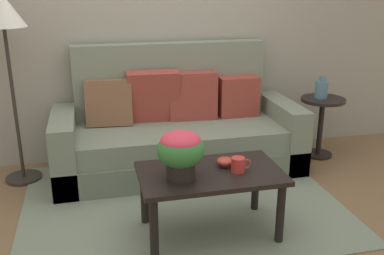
{
  "coord_description": "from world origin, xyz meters",
  "views": [
    {
      "loc": [
        -0.64,
        -2.92,
        1.69
      ],
      "look_at": [
        0.11,
        0.23,
        0.6
      ],
      "focal_mm": 41.33,
      "sensor_mm": 36.0,
      "label": 1
    }
  ],
  "objects_px": {
    "couch": "(177,132)",
    "coffee_table": "(210,181)",
    "potted_plant": "(181,150)",
    "side_table": "(321,116)",
    "table_vase": "(321,89)",
    "coffee_mug": "(238,165)",
    "snack_bowl": "(225,161)",
    "floor_lamp": "(4,25)"
  },
  "relations": [
    {
      "from": "couch",
      "to": "coffee_table",
      "type": "height_order",
      "value": "couch"
    },
    {
      "from": "potted_plant",
      "to": "side_table",
      "type": "bearing_deg",
      "value": 35.31
    },
    {
      "from": "couch",
      "to": "table_vase",
      "type": "xyz_separation_m",
      "value": [
        1.41,
        -0.03,
        0.33
      ]
    },
    {
      "from": "coffee_table",
      "to": "potted_plant",
      "type": "bearing_deg",
      "value": -164.74
    },
    {
      "from": "coffee_table",
      "to": "potted_plant",
      "type": "xyz_separation_m",
      "value": [
        -0.21,
        -0.06,
        0.27
      ]
    },
    {
      "from": "potted_plant",
      "to": "table_vase",
      "type": "distance_m",
      "value": 2.02
    },
    {
      "from": "coffee_mug",
      "to": "snack_bowl",
      "type": "bearing_deg",
      "value": 117.68
    },
    {
      "from": "coffee_table",
      "to": "floor_lamp",
      "type": "bearing_deg",
      "value": 138.58
    },
    {
      "from": "floor_lamp",
      "to": "potted_plant",
      "type": "bearing_deg",
      "value": -47.62
    },
    {
      "from": "couch",
      "to": "coffee_mug",
      "type": "height_order",
      "value": "couch"
    },
    {
      "from": "coffee_table",
      "to": "floor_lamp",
      "type": "relative_size",
      "value": 0.6
    },
    {
      "from": "couch",
      "to": "table_vase",
      "type": "bearing_deg",
      "value": -1.19
    },
    {
      "from": "snack_bowl",
      "to": "couch",
      "type": "bearing_deg",
      "value": 95.96
    },
    {
      "from": "side_table",
      "to": "table_vase",
      "type": "distance_m",
      "value": 0.27
    },
    {
      "from": "coffee_mug",
      "to": "table_vase",
      "type": "distance_m",
      "value": 1.72
    },
    {
      "from": "floor_lamp",
      "to": "potted_plant",
      "type": "xyz_separation_m",
      "value": [
        1.16,
        -1.27,
        -0.68
      ]
    },
    {
      "from": "coffee_table",
      "to": "potted_plant",
      "type": "distance_m",
      "value": 0.35
    },
    {
      "from": "couch",
      "to": "coffee_table",
      "type": "bearing_deg",
      "value": -90.42
    },
    {
      "from": "snack_bowl",
      "to": "coffee_mug",
      "type": "bearing_deg",
      "value": -62.32
    },
    {
      "from": "coffee_table",
      "to": "table_vase",
      "type": "bearing_deg",
      "value": 38.49
    },
    {
      "from": "couch",
      "to": "coffee_mug",
      "type": "bearing_deg",
      "value": -81.89
    },
    {
      "from": "couch",
      "to": "snack_bowl",
      "type": "bearing_deg",
      "value": -84.04
    },
    {
      "from": "couch",
      "to": "side_table",
      "type": "height_order",
      "value": "couch"
    },
    {
      "from": "coffee_table",
      "to": "side_table",
      "type": "distance_m",
      "value": 1.82
    },
    {
      "from": "side_table",
      "to": "table_vase",
      "type": "height_order",
      "value": "table_vase"
    },
    {
      "from": "side_table",
      "to": "snack_bowl",
      "type": "relative_size",
      "value": 4.99
    },
    {
      "from": "couch",
      "to": "potted_plant",
      "type": "bearing_deg",
      "value": -100.33
    },
    {
      "from": "coffee_table",
      "to": "couch",
      "type": "bearing_deg",
      "value": 89.58
    },
    {
      "from": "floor_lamp",
      "to": "potted_plant",
      "type": "height_order",
      "value": "floor_lamp"
    },
    {
      "from": "coffee_mug",
      "to": "snack_bowl",
      "type": "distance_m",
      "value": 0.13
    },
    {
      "from": "couch",
      "to": "snack_bowl",
      "type": "height_order",
      "value": "couch"
    },
    {
      "from": "coffee_table",
      "to": "snack_bowl",
      "type": "relative_size",
      "value": 8.07
    },
    {
      "from": "coffee_table",
      "to": "potted_plant",
      "type": "height_order",
      "value": "potted_plant"
    },
    {
      "from": "floor_lamp",
      "to": "side_table",
      "type": "bearing_deg",
      "value": -1.93
    },
    {
      "from": "couch",
      "to": "side_table",
      "type": "distance_m",
      "value": 1.44
    },
    {
      "from": "coffee_table",
      "to": "coffee_mug",
      "type": "distance_m",
      "value": 0.22
    },
    {
      "from": "floor_lamp",
      "to": "table_vase",
      "type": "relative_size",
      "value": 7.4
    },
    {
      "from": "couch",
      "to": "floor_lamp",
      "type": "height_order",
      "value": "floor_lamp"
    },
    {
      "from": "side_table",
      "to": "snack_bowl",
      "type": "distance_m",
      "value": 1.69
    },
    {
      "from": "couch",
      "to": "floor_lamp",
      "type": "bearing_deg",
      "value": 178.0
    },
    {
      "from": "floor_lamp",
      "to": "snack_bowl",
      "type": "xyz_separation_m",
      "value": [
        1.49,
        -1.15,
        -0.84
      ]
    },
    {
      "from": "coffee_mug",
      "to": "table_vase",
      "type": "bearing_deg",
      "value": 43.51
    }
  ]
}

